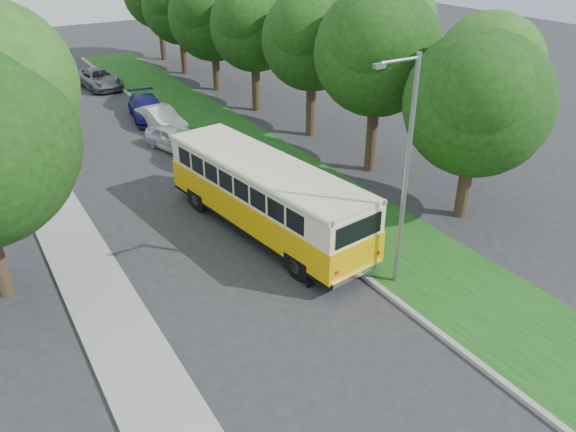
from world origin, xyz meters
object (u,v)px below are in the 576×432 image
vintage_bus (265,198)px  car_blue (147,108)px  car_silver (173,139)px  car_white (161,119)px  lamppost_far (14,85)px  car_grey (99,79)px  lamppost_near (405,170)px

vintage_bus → car_blue: vintage_bus is taller
car_silver → car_white: car_white is taller
car_white → car_blue: car_blue is taller
lamppost_far → car_white: bearing=9.6°
car_blue → car_white: bearing=-80.4°
car_silver → car_grey: car_grey is taller
car_silver → car_grey: 15.16m
car_white → car_grey: (-0.63, 11.74, -0.00)m
lamppost_near → car_grey: lamppost_near is taller
vintage_bus → car_white: vintage_bus is taller
lamppost_far → car_grey: 15.22m
car_silver → car_white: 3.47m
car_silver → lamppost_far: bearing=147.6°
lamppost_far → lamppost_near: bearing=-64.3°
lamppost_near → vintage_bus: 6.54m
car_silver → car_white: size_ratio=0.89×
lamppost_near → lamppost_far: size_ratio=1.07×
vintage_bus → car_blue: bearing=80.0°
car_silver → car_grey: (-0.06, 15.16, 0.06)m
lamppost_far → car_white: size_ratio=1.75×
car_grey → car_silver: bearing=-95.8°
lamppost_far → car_blue: lamppost_far is taller
vintage_bus → car_white: bearing=79.5°
vintage_bus → car_silver: (0.20, 10.81, -0.91)m
vintage_bus → car_silver: 10.85m
car_silver → car_blue: size_ratio=0.77×
car_white → car_silver: bearing=-106.5°
lamppost_near → car_white: size_ratio=1.87×
lamppost_near → vintage_bus: bearing=109.5°
vintage_bus → car_white: size_ratio=2.45×
car_silver → car_white: (0.57, 3.42, 0.06)m
lamppost_near → car_white: lamppost_near is taller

